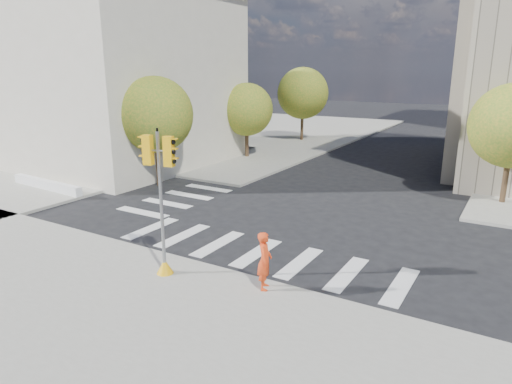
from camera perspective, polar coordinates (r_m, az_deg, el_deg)
ground at (r=19.10m, az=3.43°, el=-5.68°), size 160.00×160.00×0.00m
sidewalk_far_left at (r=50.90m, az=-3.09°, el=7.57°), size 28.00×40.00×0.15m
classical_building at (r=36.91m, az=-19.46°, el=13.80°), size 19.00×15.00×12.70m
tree_lw_near at (r=27.38m, az=-12.47°, el=9.40°), size 4.40×4.40×6.41m
tree_lw_mid at (r=35.35m, az=-1.17°, el=10.26°), size 4.00×4.00×5.77m
tree_lw_far at (r=44.08m, az=5.88°, el=12.17°), size 4.80×4.80×6.95m
traffic_signal at (r=15.09m, az=-11.69°, el=-2.73°), size 1.08×0.56×4.87m
photographer at (r=14.18m, az=1.08°, el=-8.58°), size 0.69×0.80×1.85m
planter_wall at (r=28.58m, az=-24.69°, el=0.85°), size 6.01×0.74×0.50m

